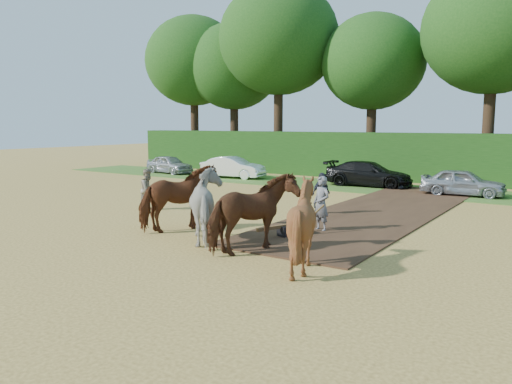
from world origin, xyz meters
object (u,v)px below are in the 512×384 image
Objects in this scene: spectator_far at (321,194)px; parked_cars at (432,179)px; spectator_near at (148,189)px; plough_team at (234,209)px.

spectator_far is 9.31m from parked_cars.
plough_team reaches higher than spectator_near.
plough_team is 0.21× the size of parked_cars.
plough_team is 15.25m from parked_cars.
spectator_far is at bearing -101.73° from parked_cars.
spectator_far is at bearing -64.18° from spectator_near.
plough_team is at bearing -162.42° from spectator_far.
spectator_far is at bearing 92.18° from plough_team.
spectator_far is 0.22× the size of plough_team.
spectator_far is 0.04× the size of parked_cars.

